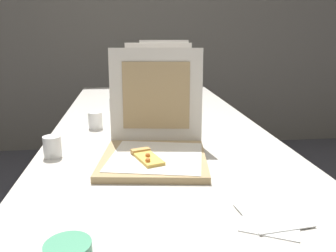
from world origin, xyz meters
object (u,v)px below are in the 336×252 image
napkin_pile (271,218)px  cup_white_far (115,105)px  pizza_box_back (166,88)px  cup_white_mid (95,120)px  pizza_box_front (154,144)px  cup_white_near_left (52,147)px  table (159,138)px  pizza_box_middle (158,107)px

napkin_pile → cup_white_far: bearing=108.6°
pizza_box_back → cup_white_far: bearing=-124.2°
pizza_box_back → cup_white_far: pizza_box_back is taller
cup_white_mid → napkin_pile: cup_white_mid is taller
pizza_box_front → cup_white_near_left: size_ratio=5.53×
table → cup_white_far: size_ratio=32.65×
pizza_box_front → cup_white_near_left: (-0.35, 0.06, -0.02)m
pizza_box_front → cup_white_mid: (-0.23, 0.40, -0.02)m
pizza_box_back → cup_white_mid: pizza_box_back is taller
table → pizza_box_front: size_ratio=5.91×
pizza_box_back → cup_white_mid: (-0.40, -0.74, -0.02)m
pizza_box_front → pizza_box_middle: same height
cup_white_near_left → cup_white_far: same height
pizza_box_middle → napkin_pile: (0.17, -1.00, -0.05)m
napkin_pile → pizza_box_front: bearing=119.2°
cup_white_near_left → cup_white_mid: bearing=71.6°
cup_white_near_left → cup_white_far: 0.70m
pizza_box_front → cup_white_far: bearing=109.4°
pizza_box_middle → cup_white_near_left: (-0.41, -0.52, -0.02)m
napkin_pile → table: bearing=103.3°
pizza_box_middle → cup_white_mid: pizza_box_middle is taller
pizza_box_front → pizza_box_middle: 0.58m
cup_white_mid → cup_white_near_left: 0.37m
cup_white_mid → table: bearing=-7.4°
pizza_box_front → table: bearing=90.0°
cup_white_near_left → napkin_pile: (0.58, -0.48, -0.03)m
pizza_box_back → napkin_pile: 1.57m
cup_white_mid → pizza_box_middle: bearing=29.8°
pizza_box_middle → pizza_box_front: bearing=-90.5°
pizza_box_middle → table: bearing=-88.8°
pizza_box_middle → pizza_box_back: pizza_box_middle is taller
table → cup_white_near_left: (-0.39, -0.31, 0.08)m
pizza_box_front → pizza_box_middle: size_ratio=1.08×
pizza_box_back → pizza_box_front: bearing=-95.1°
cup_white_mid → cup_white_far: same height
cup_white_mid → napkin_pile: 0.95m
cup_white_far → table: bearing=-60.9°
cup_white_near_left → napkin_pile: cup_white_near_left is taller
cup_white_mid → pizza_box_back: bearing=61.9°
table → cup_white_mid: bearing=172.6°
pizza_box_front → cup_white_near_left: pizza_box_front is taller
pizza_box_back → cup_white_near_left: pizza_box_back is taller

